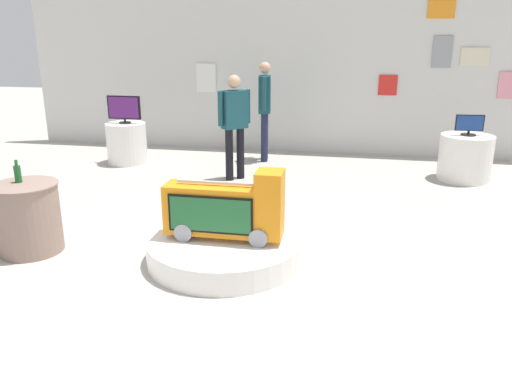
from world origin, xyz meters
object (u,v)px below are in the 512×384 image
main_display_pedestal (225,249)px  shopper_browsing_rear (265,104)px  display_pedestal_left_rear (465,158)px  bottle_on_side_table (18,173)px  display_pedestal_center_rear (127,143)px  tv_on_center_rear (124,109)px  tv_on_left_rear (469,125)px  novelty_firetruck_tv (226,210)px  side_table_round (28,217)px  shopper_browsing_near_truck (234,120)px

main_display_pedestal → shopper_browsing_rear: shopper_browsing_rear is taller
display_pedestal_left_rear → bottle_on_side_table: (-5.13, -3.70, 0.49)m
display_pedestal_center_rear → tv_on_center_rear: bearing=-89.6°
tv_on_left_rear → bottle_on_side_table: (-5.13, -3.70, -0.03)m
display_pedestal_left_rear → tv_on_left_rear: 0.52m
display_pedestal_left_rear → display_pedestal_center_rear: (-5.66, 0.02, 0.00)m
novelty_firetruck_tv → bottle_on_side_table: 2.21m
novelty_firetruck_tv → display_pedestal_left_rear: 4.65m
tv_on_center_rear → side_table_round: tv_on_center_rear is taller
main_display_pedestal → shopper_browsing_near_truck: shopper_browsing_near_truck is taller
display_pedestal_center_rear → novelty_firetruck_tv: bearing=-53.1°
display_pedestal_center_rear → side_table_round: size_ratio=0.95×
display_pedestal_left_rear → side_table_round: 6.28m
novelty_firetruck_tv → shopper_browsing_near_truck: (-0.60, 2.95, 0.40)m
novelty_firetruck_tv → side_table_round: bearing=-175.7°
shopper_browsing_rear → side_table_round: bearing=-111.5°
tv_on_left_rear → bottle_on_side_table: 6.32m
side_table_round → bottle_on_side_table: (-0.09, 0.05, 0.46)m
shopper_browsing_rear → main_display_pedestal: bearing=-85.5°
main_display_pedestal → bottle_on_side_table: bottle_on_side_table is taller
display_pedestal_center_rear → display_pedestal_left_rear: bearing=-0.2°
bottle_on_side_table → side_table_round: bearing=-28.8°
bottle_on_side_table → shopper_browsing_rear: bearing=67.3°
tv_on_center_rear → bottle_on_side_table: 3.76m
novelty_firetruck_tv → display_pedestal_center_rear: 4.53m
side_table_round → shopper_browsing_rear: shopper_browsing_rear is taller
tv_on_center_rear → bottle_on_side_table: size_ratio=2.51×
side_table_round → bottle_on_side_table: size_ratio=3.12×
shopper_browsing_near_truck → shopper_browsing_rear: size_ratio=0.93×
tv_on_center_rear → display_pedestal_left_rear: bearing=-0.1°
display_pedestal_left_rear → tv_on_center_rear: 5.69m
tv_on_left_rear → shopper_browsing_near_truck: shopper_browsing_near_truck is taller
tv_on_left_rear → display_pedestal_center_rear: (-5.66, 0.02, -0.52)m
main_display_pedestal → tv_on_left_rear: size_ratio=3.70×
tv_on_left_rear → tv_on_center_rear: bearing=179.8°
novelty_firetruck_tv → bottle_on_side_table: size_ratio=4.95×
display_pedestal_left_rear → tv_on_left_rear: tv_on_left_rear is taller
tv_on_left_rear → shopper_browsing_near_truck: 3.60m
tv_on_center_rear → bottle_on_side_table: bearing=-81.8°
side_table_round → shopper_browsing_rear: size_ratio=0.43×
main_display_pedestal → side_table_round: bearing=-175.5°
main_display_pedestal → tv_on_center_rear: 4.58m
tv_on_left_rear → shopper_browsing_near_truck: (-3.54, -0.64, 0.08)m
main_display_pedestal → display_pedestal_left_rear: (2.97, 3.59, 0.23)m
display_pedestal_left_rear → display_pedestal_center_rear: bearing=179.8°
bottle_on_side_table → shopper_browsing_near_truck: (1.58, 3.06, 0.11)m
novelty_firetruck_tv → tv_on_left_rear: (2.94, 3.59, 0.33)m
novelty_firetruck_tv → side_table_round: size_ratio=1.59×
novelty_firetruck_tv → tv_on_left_rear: 4.65m
tv_on_left_rear → display_pedestal_center_rear: tv_on_left_rear is taller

